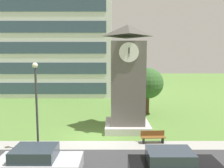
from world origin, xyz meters
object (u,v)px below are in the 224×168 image
(parked_car_black, at_px, (174,166))
(clock_tower, at_px, (128,84))
(street_lamp, at_px, (38,97))
(tree_streetside, at_px, (149,83))
(parked_car_silver, at_px, (39,163))
(park_bench, at_px, (154,137))

(parked_car_black, bearing_deg, clock_tower, 101.31)
(clock_tower, bearing_deg, street_lamp, -142.66)
(tree_streetside, xyz_separation_m, parked_car_black, (-0.98, -13.88, -2.66))
(street_lamp, distance_m, parked_car_silver, 4.55)
(park_bench, relative_size, parked_car_silver, 0.42)
(park_bench, bearing_deg, tree_streetside, 83.47)
(tree_streetside, bearing_deg, parked_car_silver, -120.18)
(street_lamp, relative_size, tree_streetside, 1.14)
(parked_car_silver, bearing_deg, clock_tower, 57.70)
(clock_tower, relative_size, parked_car_black, 2.02)
(street_lamp, height_order, tree_streetside, street_lamp)
(tree_streetside, xyz_separation_m, parked_car_silver, (-7.86, -13.52, -2.66))
(clock_tower, bearing_deg, parked_car_silver, -122.30)
(park_bench, relative_size, parked_car_black, 0.40)
(clock_tower, relative_size, parked_car_silver, 2.10)
(street_lamp, bearing_deg, park_bench, 11.07)
(street_lamp, distance_m, parked_car_black, 9.30)
(park_bench, distance_m, parked_car_black, 5.30)
(clock_tower, xyz_separation_m, parked_car_silver, (-5.17, -8.18, -3.18))
(street_lamp, relative_size, parked_car_silver, 1.38)
(street_lamp, bearing_deg, parked_car_silver, -71.03)
(park_bench, distance_m, parked_car_silver, 8.47)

